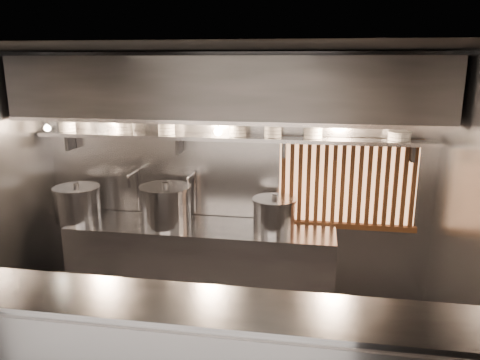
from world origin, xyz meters
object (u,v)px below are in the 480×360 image
(heat_lamp, at_px, (45,122))
(stock_pot_left, at_px, (78,203))
(stock_pot_mid, at_px, (166,206))
(stock_pot_right, at_px, (274,214))
(pendant_bulb, at_px, (218,132))

(heat_lamp, xyz_separation_m, stock_pot_left, (0.15, 0.24, -0.97))
(stock_pot_mid, height_order, stock_pot_right, stock_pot_mid)
(stock_pot_mid, bearing_deg, pendant_bulb, 9.89)
(heat_lamp, distance_m, pendant_bulb, 1.83)
(stock_pot_left, height_order, stock_pot_mid, stock_pot_mid)
(stock_pot_right, bearing_deg, heat_lamp, -172.98)
(heat_lamp, relative_size, stock_pot_left, 0.56)
(heat_lamp, relative_size, stock_pot_right, 0.70)
(pendant_bulb, bearing_deg, stock_pot_mid, -170.11)
(heat_lamp, height_order, pendant_bulb, heat_lamp)
(stock_pot_right, bearing_deg, pendant_bulb, 175.31)
(stock_pot_left, bearing_deg, pendant_bulb, 3.74)
(pendant_bulb, height_order, stock_pot_left, pendant_bulb)
(pendant_bulb, bearing_deg, heat_lamp, -169.00)
(stock_pot_left, height_order, stock_pot_right, stock_pot_left)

